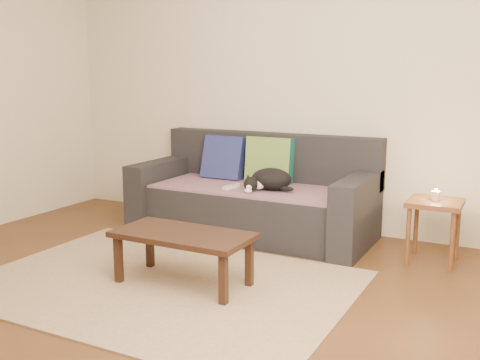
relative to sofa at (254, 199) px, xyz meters
The scene contains 13 objects.
ground 1.60m from the sofa, 90.00° to the right, with size 4.50×4.50×0.00m, color brown.
back_wall 1.08m from the sofa, 90.00° to the left, with size 4.50×0.04×2.60m, color beige.
sofa is the anchor object (origin of this frame).
throw_blanket 0.15m from the sofa, 90.00° to the right, with size 1.66×0.74×0.02m, color #3E294D.
cushion_navy 0.55m from the sofa, 157.62° to the left, with size 0.40×0.10×0.40m, color #0F1544.
cushion_green 0.37m from the sofa, 68.89° to the left, with size 0.43×0.11×0.43m, color #0E5A54.
cat 0.34m from the sofa, 33.60° to the right, with size 0.43×0.39×0.19m.
wii_remote_a 0.27m from the sofa, 119.02° to the right, with size 0.15×0.04×0.03m, color white.
wii_remote_b 0.32m from the sofa, 112.29° to the right, with size 0.15×0.04×0.03m, color white.
side_table 1.55m from the sofa, ahead, with size 0.38×0.38×0.48m.
candle 1.56m from the sofa, ahead, with size 0.06×0.06×0.09m.
rug 1.45m from the sofa, 90.00° to the right, with size 2.50×1.80×0.01m, color tan.
coffee_table 1.37m from the sofa, 84.17° to the right, with size 0.93×0.46×0.37m.
Camera 1 is at (2.14, -2.80, 1.40)m, focal length 42.00 mm.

